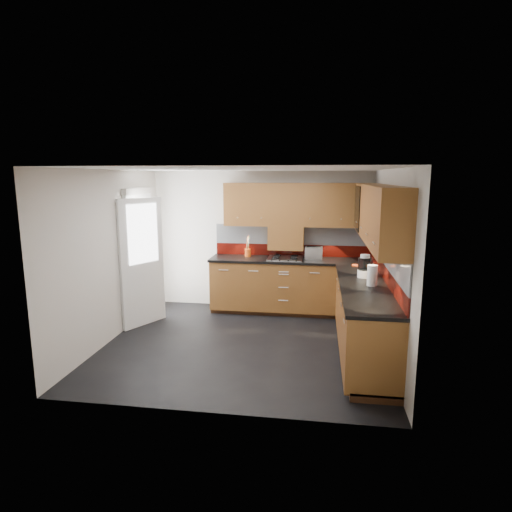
% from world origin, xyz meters
% --- Properties ---
extents(room, '(4.00, 3.80, 2.64)m').
position_xyz_m(room, '(0.00, 0.00, 1.50)').
color(room, black).
extents(base_cabinets, '(2.70, 3.20, 0.95)m').
position_xyz_m(base_cabinets, '(1.07, 0.72, 0.44)').
color(base_cabinets, '#613015').
rests_on(base_cabinets, room).
extents(countertop, '(2.72, 3.22, 0.04)m').
position_xyz_m(countertop, '(1.05, 0.70, 0.92)').
color(countertop, black).
rests_on(countertop, base_cabinets).
extents(backsplash, '(2.70, 3.20, 0.54)m').
position_xyz_m(backsplash, '(1.28, 0.93, 1.21)').
color(backsplash, '#670F09').
rests_on(backsplash, countertop).
extents(upper_cabinets, '(2.50, 3.20, 0.72)m').
position_xyz_m(upper_cabinets, '(1.23, 0.78, 1.84)').
color(upper_cabinets, '#613015').
rests_on(upper_cabinets, room).
extents(extractor_hood, '(0.60, 0.33, 0.40)m').
position_xyz_m(extractor_hood, '(0.45, 1.64, 1.28)').
color(extractor_hood, '#613015').
rests_on(extractor_hood, room).
extents(glass_cabinet, '(0.32, 0.80, 0.66)m').
position_xyz_m(glass_cabinet, '(1.71, 1.07, 1.87)').
color(glass_cabinet, black).
rests_on(glass_cabinet, room).
extents(back_door, '(0.42, 1.19, 2.04)m').
position_xyz_m(back_door, '(-1.78, 0.75, 1.03)').
color(back_door, white).
rests_on(back_door, room).
extents(gas_hob, '(0.58, 0.51, 0.05)m').
position_xyz_m(gas_hob, '(0.45, 1.47, 0.95)').
color(gas_hob, silver).
rests_on(gas_hob, countertop).
extents(utensil_pot, '(0.11, 0.11, 0.38)m').
position_xyz_m(utensil_pot, '(-0.21, 1.61, 1.03)').
color(utensil_pot, '#CF4C13').
rests_on(utensil_pot, countertop).
extents(toaster, '(0.29, 0.19, 0.21)m').
position_xyz_m(toaster, '(0.92, 1.56, 1.04)').
color(toaster, silver).
rests_on(toaster, countertop).
extents(food_processor, '(0.19, 0.19, 0.32)m').
position_xyz_m(food_processor, '(1.63, 0.31, 1.08)').
color(food_processor, white).
rests_on(food_processor, countertop).
extents(paper_towel, '(0.16, 0.16, 0.26)m').
position_xyz_m(paper_towel, '(1.68, -0.15, 1.07)').
color(paper_towel, white).
rests_on(paper_towel, countertop).
extents(orange_cloth, '(0.15, 0.13, 0.02)m').
position_xyz_m(orange_cloth, '(1.59, 1.08, 0.95)').
color(orange_cloth, '#F3511B').
rests_on(orange_cloth, countertop).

